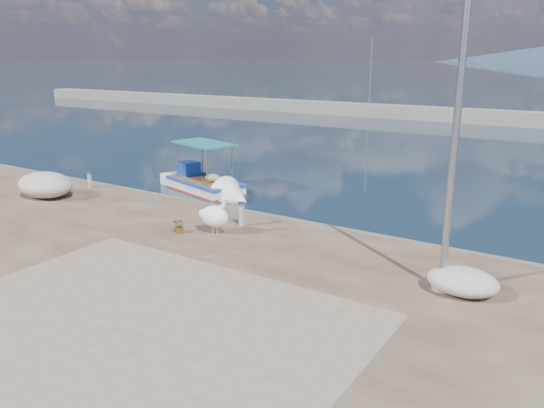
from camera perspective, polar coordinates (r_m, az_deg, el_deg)
The scene contains 11 objects.
ground at distance 13.88m, azimuth -8.63°, elevation -8.74°, with size 1400.00×1400.00×0.00m, color #162635.
quay_patch at distance 11.13m, azimuth -15.19°, elevation -12.70°, with size 9.00×7.00×0.01m, color gray.
breakwater at distance 50.37m, azimuth 23.19°, elevation 8.55°, with size 120.00×2.20×7.50m.
boat_left at distance 23.37m, azimuth -7.27°, elevation 1.88°, with size 5.43×3.05×2.48m.
pelican at distance 15.96m, azimuth -6.13°, elevation -1.27°, with size 1.28×0.73×1.22m.
lamp_post at distance 12.05m, azimuth 19.05°, elevation 5.78°, with size 0.44×0.96×7.00m.
bollard_near at distance 16.71m, azimuth -3.30°, elevation -0.99°, with size 0.25×0.25×0.76m.
bollard_far at distance 22.83m, azimuth -19.04°, elevation 2.57°, with size 0.23×0.23×0.68m.
potted_plant at distance 16.30m, azimuth -9.90°, elevation -2.29°, with size 0.43×0.37×0.48m, color #33722D.
net_pile_d at distance 12.78m, azimuth 19.81°, elevation -7.82°, with size 1.59×1.20×0.60m, color beige.
net_pile_a at distance 21.90m, azimuth -23.22°, elevation 1.92°, with size 2.35×1.71×0.96m, color beige.
Camera 1 is at (8.50, -9.39, 5.67)m, focal length 35.00 mm.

